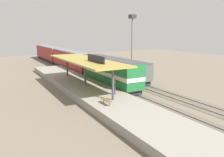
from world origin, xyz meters
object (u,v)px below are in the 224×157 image
object	(u,v)px
platform_bench	(106,100)
person_waiting	(114,87)
passenger_carriage_front	(71,60)
passenger_carriage_rear	(48,53)
freight_car	(125,70)
light_mast	(132,33)
locomotive	(110,72)

from	to	relation	value
platform_bench	person_waiting	distance (m)	4.04
passenger_carriage_front	passenger_carriage_rear	distance (m)	20.80
platform_bench	freight_car	world-z (taller)	freight_car
passenger_carriage_rear	light_mast	size ratio (longest dim) A/B	1.71
platform_bench	person_waiting	world-z (taller)	person_waiting
person_waiting	passenger_carriage_rear	bearing A→B (deg)	85.88
passenger_carriage_front	passenger_carriage_rear	size ratio (longest dim) A/B	1.00
passenger_carriage_front	passenger_carriage_rear	xyz separation A→B (m)	(0.00, 20.80, 0.00)
passenger_carriage_rear	freight_car	world-z (taller)	passenger_carriage_rear
passenger_carriage_front	light_mast	world-z (taller)	light_mast
light_mast	person_waiting	world-z (taller)	light_mast
platform_bench	freight_car	bearing A→B (deg)	50.28
freight_car	person_waiting	bearing A→B (deg)	-128.96
freight_car	platform_bench	bearing A→B (deg)	-129.72
passenger_carriage_rear	light_mast	xyz separation A→B (m)	(7.80, -33.50, 6.08)
platform_bench	locomotive	bearing A→B (deg)	59.44
locomotive	person_waiting	size ratio (longest dim) A/B	8.44
locomotive	person_waiting	world-z (taller)	locomotive
locomotive	passenger_carriage_front	world-z (taller)	locomotive
platform_bench	locomotive	world-z (taller)	locomotive
locomotive	freight_car	xyz separation A→B (m)	(4.60, 2.60, -0.44)
light_mast	freight_car	bearing A→B (deg)	-139.84
locomotive	passenger_carriage_rear	world-z (taller)	locomotive
passenger_carriage_front	locomotive	bearing A→B (deg)	-90.00
platform_bench	passenger_carriage_rear	distance (m)	49.34
person_waiting	light_mast	bearing A→B (deg)	48.33
locomotive	passenger_carriage_rear	bearing A→B (deg)	90.00
person_waiting	locomotive	bearing A→B (deg)	65.27
platform_bench	passenger_carriage_front	bearing A→B (deg)	77.97
locomotive	person_waiting	bearing A→B (deg)	-114.73
platform_bench	locomotive	size ratio (longest dim) A/B	0.12
freight_car	locomotive	bearing A→B (deg)	-150.55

